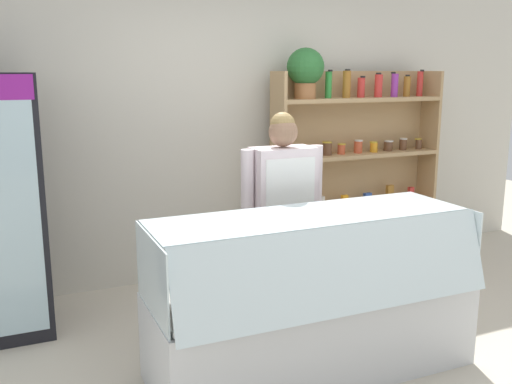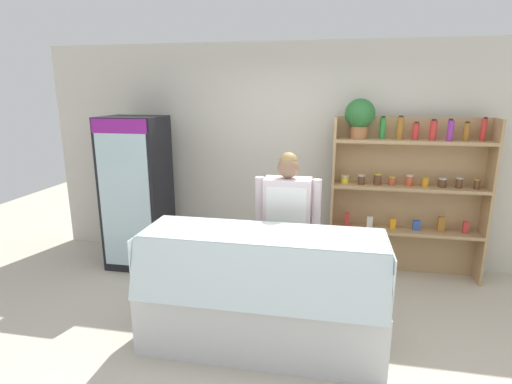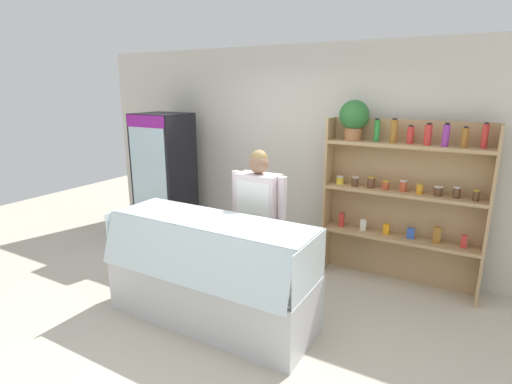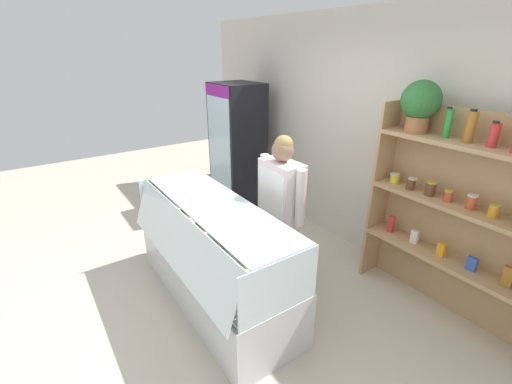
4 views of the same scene
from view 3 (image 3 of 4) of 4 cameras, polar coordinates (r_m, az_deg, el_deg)
ground_plane at (r=3.99m, az=-3.26°, el=-18.53°), size 12.00×12.00×0.00m
back_wall at (r=5.17m, az=8.57°, el=5.27°), size 6.80×0.10×2.70m
drinks_fridge at (r=5.82m, az=-12.91°, el=1.82°), size 0.70×0.62×1.84m
shelving_unit at (r=4.64m, az=18.98°, el=1.49°), size 1.70×0.33×2.05m
deli_display_case at (r=3.96m, az=-6.43°, el=-13.62°), size 2.01×0.79×1.01m
shop_clerk at (r=4.18m, az=0.33°, el=-2.78°), size 0.64×0.25×1.57m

